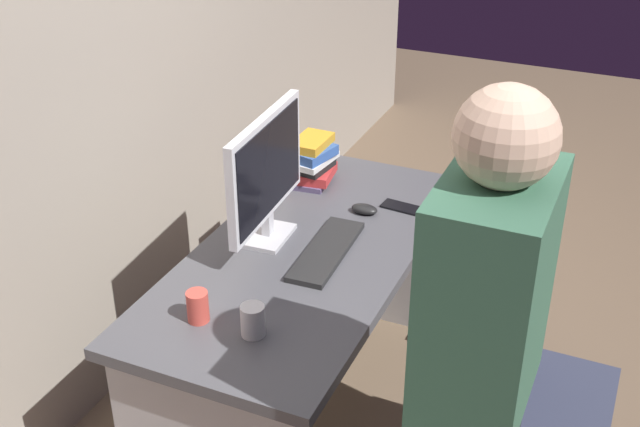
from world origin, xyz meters
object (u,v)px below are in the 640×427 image
at_px(person_at_desk, 475,399).
at_px(cell_phone, 401,207).
at_px(office_chair, 517,405).
at_px(cup_near_keyboard, 253,320).
at_px(handbag, 481,315).
at_px(keyboard, 326,252).
at_px(book_stack, 312,161).
at_px(monitor, 266,172).
at_px(cup_by_monitor, 198,306).
at_px(desk, 307,301).
at_px(mouse, 364,209).

xyz_separation_m(person_at_desk, cell_phone, (1.05, 0.54, -0.11)).
xyz_separation_m(office_chair, cup_near_keyboard, (-0.36, 0.73, 0.35)).
relative_size(cup_near_keyboard, cell_phone, 0.68).
height_order(office_chair, handbag, office_chair).
bearing_deg(keyboard, book_stack, 26.63).
height_order(office_chair, person_at_desk, person_at_desk).
bearing_deg(cup_near_keyboard, keyboard, -1.93).
bearing_deg(monitor, keyboard, -94.68).
relative_size(cup_by_monitor, handbag, 0.26).
xyz_separation_m(desk, cup_by_monitor, (-0.50, 0.12, 0.27)).
distance_m(desk, cup_by_monitor, 0.58).
relative_size(monitor, keyboard, 1.26).
bearing_deg(person_at_desk, cell_phone, 27.29).
distance_m(book_stack, cell_phone, 0.41).
relative_size(desk, person_at_desk, 0.92).
height_order(monitor, keyboard, monitor).
height_order(keyboard, cup_by_monitor, cup_by_monitor).
bearing_deg(office_chair, desk, 79.94).
bearing_deg(handbag, book_stack, 107.42).
xyz_separation_m(office_chair, monitor, (0.15, 0.94, 0.56)).
bearing_deg(cup_near_keyboard, cup_by_monitor, 91.52).
relative_size(book_stack, cell_phone, 1.51).
xyz_separation_m(office_chair, person_at_desk, (-0.50, 0.05, 0.41)).
bearing_deg(monitor, handbag, -43.76).
bearing_deg(cell_phone, cup_near_keyboard, 176.24).
bearing_deg(handbag, cell_phone, 133.58).
bearing_deg(handbag, keyboard, 148.90).
bearing_deg(handbag, person_at_desk, -169.38).
distance_m(desk, keyboard, 0.24).
distance_m(person_at_desk, cup_by_monitor, 0.88).
relative_size(desk, keyboard, 3.51).
relative_size(person_at_desk, keyboard, 3.81).
bearing_deg(mouse, office_chair, -123.26).
distance_m(office_chair, cup_near_keyboard, 0.89).
bearing_deg(cell_phone, office_chair, -127.97).
relative_size(desk, monitor, 2.79).
distance_m(person_at_desk, keyboard, 0.92).
height_order(person_at_desk, mouse, person_at_desk).
bearing_deg(cell_phone, handbag, -41.24).
distance_m(office_chair, cup_by_monitor, 1.04).
xyz_separation_m(office_chair, book_stack, (0.61, 0.98, 0.39)).
distance_m(mouse, cup_near_keyboard, 0.82).
xyz_separation_m(keyboard, cup_by_monitor, (-0.50, 0.20, 0.04)).
bearing_deg(cell_phone, keyboard, 168.27).
distance_m(desk, cup_near_keyboard, 0.57).
relative_size(office_chair, handbag, 2.49).
distance_m(desk, cell_phone, 0.51).
relative_size(keyboard, mouse, 4.30).
bearing_deg(person_at_desk, desk, 49.33).
xyz_separation_m(mouse, book_stack, (0.15, 0.28, 0.07)).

